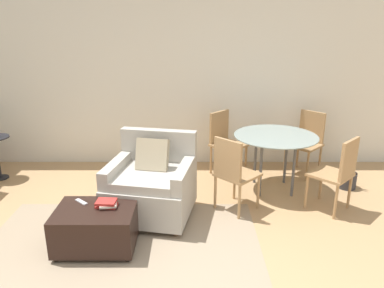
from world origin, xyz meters
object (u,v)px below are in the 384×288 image
object	(u,v)px
potted_plant_small	(348,174)
dining_chair_near_right	(339,170)
dining_table	(275,142)
tv_remote_primary	(81,202)
dining_chair_far_right	(308,138)
ottoman	(96,226)
armchair	(152,185)
dining_chair_far_left	(224,138)
dining_chair_near_left	(233,170)
book_stack	(107,204)

from	to	relation	value
potted_plant_small	dining_chair_near_right	bearing A→B (deg)	-122.45
dining_table	potted_plant_small	world-z (taller)	dining_table
tv_remote_primary	dining_chair_far_right	xyz separation A→B (m)	(2.78, 1.79, 0.10)
ottoman	dining_chair_far_right	world-z (taller)	dining_chair_far_right
armchair	dining_table	size ratio (longest dim) A/B	0.99
armchair	dining_chair_far_left	size ratio (longest dim) A/B	1.16
dining_table	potted_plant_small	distance (m)	1.11
potted_plant_small	armchair	bearing A→B (deg)	-164.07
dining_chair_near_left	dining_chair_near_right	size ratio (longest dim) A/B	1.00
armchair	dining_chair_near_left	world-z (taller)	armchair
book_stack	dining_chair_near_right	xyz separation A→B (m)	(2.50, 0.68, 0.07)
ottoman	dining_chair_near_right	distance (m)	2.72
armchair	dining_chair_far_right	bearing A→B (deg)	31.15
book_stack	dining_chair_far_right	size ratio (longest dim) A/B	0.24
book_stack	dining_chair_near_left	bearing A→B (deg)	27.82
ottoman	dining_chair_far_right	size ratio (longest dim) A/B	0.85
dining_table	ottoman	bearing A→B (deg)	-146.20
dining_chair_far_right	potted_plant_small	distance (m)	0.76
dining_table	book_stack	bearing A→B (deg)	-145.88
dining_chair_near_left	dining_chair_far_left	bearing A→B (deg)	90.00
dining_chair_near_left	potted_plant_small	distance (m)	1.76
armchair	potted_plant_small	xyz separation A→B (m)	(2.53, 0.72, -0.17)
tv_remote_primary	dining_chair_near_left	bearing A→B (deg)	20.55
dining_chair_far_right	ottoman	bearing A→B (deg)	-143.29
ottoman	dining_chair_near_left	distance (m)	1.61
dining_chair_far_right	tv_remote_primary	bearing A→B (deg)	-147.15
dining_chair_far_right	potted_plant_small	size ratio (longest dim) A/B	1.34
dining_chair_far_left	dining_chair_near_left	bearing A→B (deg)	-90.00
dining_table	dining_chair_near_left	distance (m)	0.86
book_stack	dining_chair_near_right	size ratio (longest dim) A/B	0.24
ottoman	potted_plant_small	distance (m)	3.31
book_stack	dining_chair_far_right	xyz separation A→B (m)	(2.50, 1.89, 0.07)
dining_chair_far_left	dining_chair_far_right	distance (m)	1.20
armchair	book_stack	distance (m)	0.71
armchair	dining_chair_near_right	world-z (taller)	armchair
dining_chair_near_left	potted_plant_small	xyz separation A→B (m)	(1.61, 0.64, -0.32)
book_stack	dining_chair_far_right	world-z (taller)	dining_chair_far_right
dining_chair_far_right	potted_plant_small	bearing A→B (deg)	-54.05
armchair	dining_chair_far_right	world-z (taller)	armchair
armchair	ottoman	bearing A→B (deg)	-126.09
armchair	book_stack	xyz separation A→B (m)	(-0.37, -0.60, 0.08)
book_stack	dining_chair_near_right	distance (m)	2.59
dining_chair_near_right	potted_plant_small	bearing A→B (deg)	57.55
armchair	dining_chair_near_right	size ratio (longest dim) A/B	1.16
potted_plant_small	dining_chair_far_left	bearing A→B (deg)	160.76
armchair	dining_chair_far_left	bearing A→B (deg)	54.31
ottoman	dining_table	distance (m)	2.45
ottoman	dining_chair_near_right	bearing A→B (deg)	15.86
dining_table	dining_chair_far_left	xyz separation A→B (m)	(-0.60, 0.60, -0.14)
ottoman	dining_table	size ratio (longest dim) A/B	0.72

